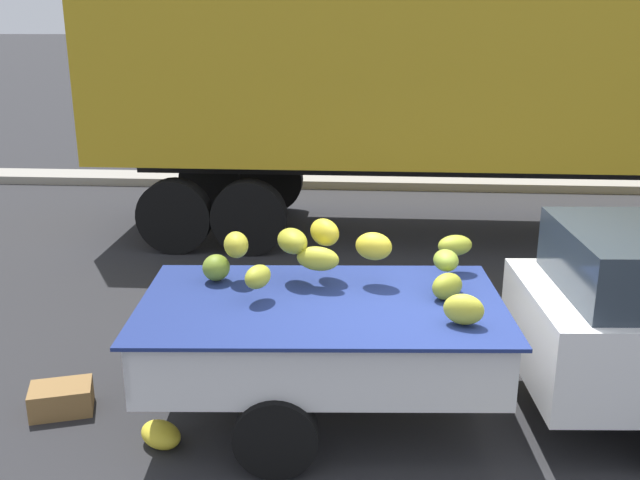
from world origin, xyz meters
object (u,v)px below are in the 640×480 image
Objects in this scene: pickup_truck at (574,324)px; fallen_banana_bunch_near_tailgate at (161,435)px; produce_crate at (61,399)px; semi_trailer at (496,69)px.

pickup_truck is 3.50m from fallen_banana_bunch_near_tailgate.
fallen_banana_bunch_near_tailgate is 0.74× the size of produce_crate.
produce_crate is (-4.47, -5.61, -2.42)m from semi_trailer.
pickup_truck reaches higher than produce_crate.
semi_trailer is 7.57m from produce_crate.
fallen_banana_bunch_near_tailgate is at bearing -172.62° from pickup_truck.
semi_trailer is at bearing 60.32° from fallen_banana_bunch_near_tailgate.
pickup_truck is 10.30× the size of produce_crate.
pickup_truck reaches higher than fallen_banana_bunch_near_tailgate.
produce_crate reaches higher than fallen_banana_bunch_near_tailgate.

